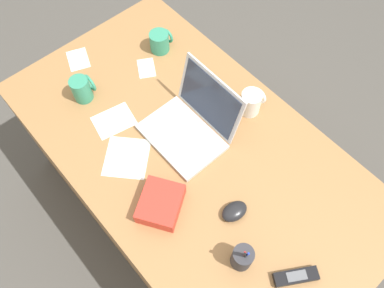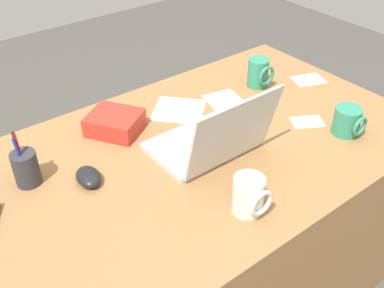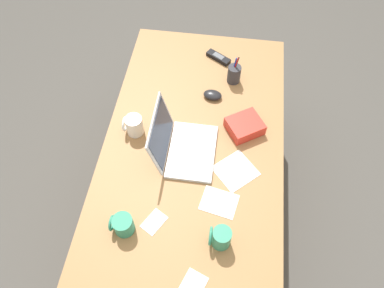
{
  "view_description": "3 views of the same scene",
  "coord_description": "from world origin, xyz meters",
  "views": [
    {
      "loc": [
        0.53,
        -0.46,
        2.02
      ],
      "look_at": [
        0.02,
        -0.01,
        0.79
      ],
      "focal_mm": 35.74,
      "sensor_mm": 36.0,
      "label": 1
    },
    {
      "loc": [
        0.67,
        0.89,
        1.54
      ],
      "look_at": [
        -0.0,
        0.03,
        0.76
      ],
      "focal_mm": 42.3,
      "sensor_mm": 36.0,
      "label": 2
    },
    {
      "loc": [
        -0.98,
        -0.13,
        2.21
      ],
      "look_at": [
        -0.08,
        -0.0,
        0.81
      ],
      "focal_mm": 34.29,
      "sensor_mm": 36.0,
      "label": 3
    }
  ],
  "objects": [
    {
      "name": "coffee_mug_white",
      "position": [
        0.02,
        0.3,
        0.76
      ],
      "size": [
        0.08,
        0.09,
        0.1
      ],
      "color": "white",
      "rests_on": "desk"
    },
    {
      "name": "paper_note_front",
      "position": [
        -0.3,
        -0.15,
        0.71
      ],
      "size": [
        0.15,
        0.18,
        0.0
      ],
      "primitive_type": "cube",
      "rotation": [
        0.0,
        0.0,
        -0.2
      ],
      "color": "white",
      "rests_on": "desk"
    },
    {
      "name": "pen_holder",
      "position": [
        0.43,
        -0.16,
        0.76
      ],
      "size": [
        0.07,
        0.07,
        0.17
      ],
      "color": "#333338",
      "rests_on": "desk"
    },
    {
      "name": "coffee_mug_tall",
      "position": [
        -0.48,
        -0.17,
        0.77
      ],
      "size": [
        0.08,
        0.09,
        0.11
      ],
      "color": "#338C6B",
      "rests_on": "desk"
    },
    {
      "name": "paper_note_near_laptop",
      "position": [
        -0.67,
        -0.08,
        0.71
      ],
      "size": [
        0.14,
        0.12,
        0.0
      ],
      "primitive_type": "cube",
      "rotation": [
        0.0,
        0.0,
        -0.37
      ],
      "color": "white",
      "rests_on": "desk"
    },
    {
      "name": "coffee_mug_spare",
      "position": [
        -0.48,
        0.23,
        0.76
      ],
      "size": [
        0.09,
        0.1,
        0.09
      ],
      "color": "#338C6B",
      "rests_on": "desk"
    },
    {
      "name": "paper_note_left",
      "position": [
        -0.43,
        0.11,
        0.71
      ],
      "size": [
        0.13,
        0.12,
        0.0
      ],
      "primitive_type": "cube",
      "rotation": [
        0.0,
        0.0,
        -0.53
      ],
      "color": "white",
      "rests_on": "desk"
    },
    {
      "name": "desk",
      "position": [
        0.0,
        0.0,
        0.36
      ],
      "size": [
        1.56,
        0.87,
        0.71
      ],
      "primitive_type": "cube",
      "color": "#9E7042",
      "rests_on": "ground"
    },
    {
      "name": "computer_mouse",
      "position": [
        0.3,
        -0.06,
        0.73
      ],
      "size": [
        0.08,
        0.11,
        0.04
      ],
      "primitive_type": "ellipsoid",
      "rotation": [
        0.0,
        0.0,
        -0.13
      ],
      "color": "black",
      "rests_on": "desk"
    },
    {
      "name": "laptop",
      "position": [
        -0.06,
        0.05,
        0.76
      ],
      "size": [
        0.32,
        0.28,
        0.24
      ],
      "color": "silver",
      "rests_on": "desk"
    },
    {
      "name": "paper_note_right",
      "position": [
        -0.13,
        -0.21,
        0.71
      ],
      "size": [
        0.24,
        0.24,
        0.0
      ],
      "primitive_type": "cube",
      "rotation": [
        0.0,
        0.0,
        0.74
      ],
      "color": "white",
      "rests_on": "desk"
    },
    {
      "name": "snack_bag",
      "position": [
        0.11,
        -0.24,
        0.74
      ],
      "size": [
        0.21,
        0.21,
        0.06
      ],
      "primitive_type": "cube",
      "rotation": [
        0.0,
        0.0,
        0.57
      ],
      "color": "red",
      "rests_on": "desk"
    }
  ]
}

